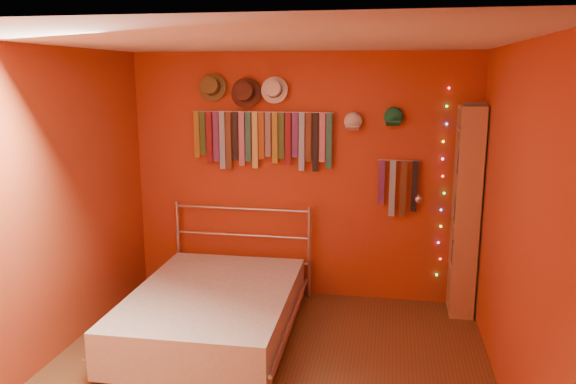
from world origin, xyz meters
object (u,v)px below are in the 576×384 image
Objects in this scene: tie_rack at (261,137)px; bed at (213,310)px; reading_lamp at (418,199)px; bookshelf at (471,211)px.

tie_rack is 0.72× the size of bed.
bookshelf is (0.49, 0.00, -0.10)m from reading_lamp.
bed is (-1.77, -0.89, -0.89)m from reading_lamp.
bookshelf reaches higher than tie_rack.
reading_lamp is at bearing -5.68° from tie_rack.
bed is (-0.21, -1.04, -1.44)m from tie_rack.
bookshelf is 1.00× the size of bed.
tie_rack reaches higher than reading_lamp.
reading_lamp is 0.14× the size of bookshelf.
tie_rack reaches higher than bed.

